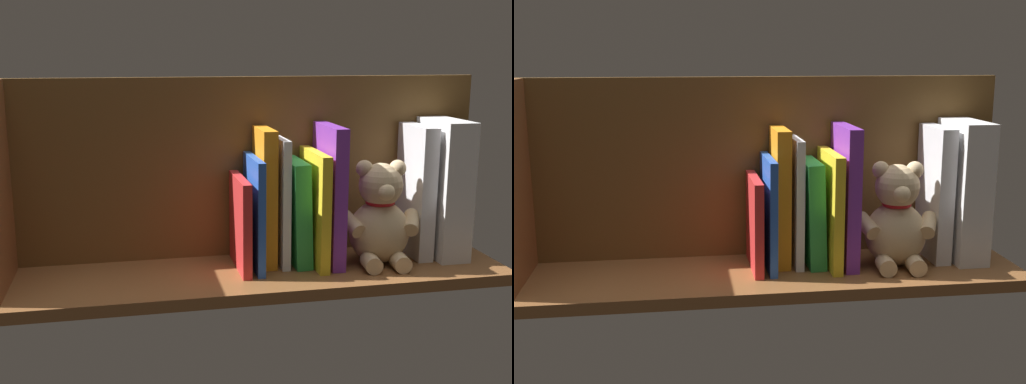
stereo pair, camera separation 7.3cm
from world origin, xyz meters
The scene contains 12 objects.
ground_plane centered at (0.00, 0.00, -1.10)cm, with size 94.96×25.29×2.20cm, color brown.
shelf_back_panel centered at (0.00, -10.40, 17.81)cm, with size 94.96×1.50×35.61cm, color brown.
dictionary_thick_white centered at (-38.62, -1.99, 13.67)cm, with size 6.10×14.31×27.33cm, color silver.
book_0 centered at (-33.25, -3.07, 13.13)cm, with size 3.09×12.35×26.26cm, color silver.
teddy_bear centered at (-24.18, 0.97, 8.91)cm, with size 16.35×13.71×20.24cm.
book_1 centered at (-14.76, -1.93, 13.41)cm, with size 2.58×14.64×26.83cm, color purple.
book_2 centered at (-11.75, -1.46, 11.00)cm, with size 1.89×15.58×22.00cm, color yellow.
book_3 centered at (-8.47, -3.02, 10.07)cm, with size 3.11×12.45×20.13cm, color green.
book_4 centered at (-5.36, -3.31, 12.25)cm, with size 1.54×11.87×24.50cm, color silver.
book_5 centered at (-2.47, -3.73, 13.14)cm, with size 2.68×11.04×26.27cm, color orange.
book_6 centered at (0.36, -1.83, 10.60)cm, with size 1.43×14.84×21.20cm, color blue.
book_7 centered at (2.70, -1.63, 8.76)cm, with size 1.69×15.24×17.52cm, color red.
Camera 2 is at (16.33, 115.69, 40.52)cm, focal length 45.48 mm.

